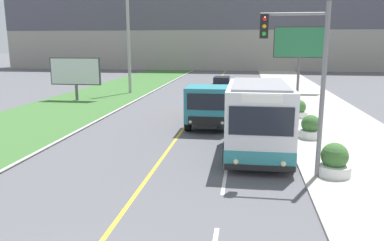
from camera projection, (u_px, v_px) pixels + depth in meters
name	position (u px, v px, depth m)	size (l,w,h in m)	color
apartment_block_background	(228.00, 14.00, 65.98)	(80.00, 8.04, 19.52)	gray
city_bus	(258.00, 120.00, 15.67)	(2.71, 5.42, 3.14)	silver
dump_truck	(210.00, 105.00, 21.36)	(2.50, 6.58, 2.43)	black
car_distant	(222.00, 85.00, 36.94)	(1.80, 4.30, 1.45)	black
utility_pole_far	(128.00, 29.00, 34.68)	(1.80, 0.28, 11.89)	#9E9E99
traffic_light_mast	(305.00, 69.00, 12.72)	(2.28, 0.32, 6.10)	slate
billboard_large	(300.00, 44.00, 34.83)	(4.87, 0.24, 6.21)	#59595B
billboard_small	(75.00, 72.00, 30.80)	(4.29, 0.24, 3.56)	#59595B
planter_round_near	(334.00, 161.00, 13.40)	(1.20, 1.20, 1.19)	silver
planter_round_second	(310.00, 128.00, 18.62)	(1.15, 1.15, 1.18)	silver
planter_round_third	(299.00, 110.00, 23.83)	(1.10, 1.10, 1.11)	silver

